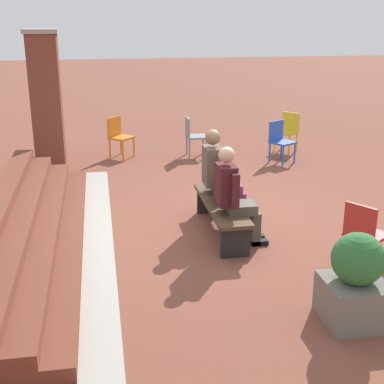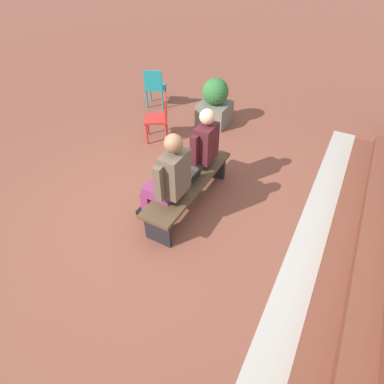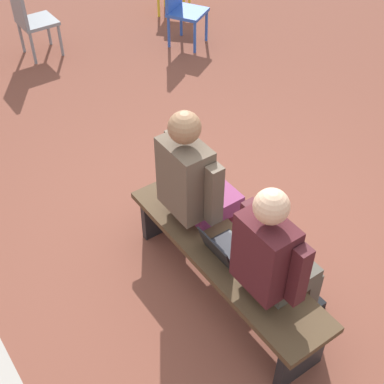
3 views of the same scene
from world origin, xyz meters
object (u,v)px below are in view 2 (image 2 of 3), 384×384
Objects in this scene: bench at (189,186)px; plastic_chair_far_left at (160,116)px; person_adult at (168,179)px; plastic_chair_far_right at (155,86)px; laptop at (191,177)px; person_student at (199,149)px; planter at (215,103)px.

bench is 2.14× the size of plastic_chair_far_left.
plastic_chair_far_right is (-2.95, -2.24, -0.25)m from person_adult.
plastic_chair_far_left reaches higher than laptop.
laptop is at bearing 11.38° from person_student.
laptop is 3.43m from plastic_chair_far_right.
plastic_chair_far_left is at bearing -134.56° from bench.
person_adult is 2.25m from plastic_chair_far_left.
person_adult is 1.65× the size of plastic_chair_far_left.
plastic_chair_far_left is (-0.97, -1.33, -0.23)m from person_student.
plastic_chair_far_left is at bearing -133.94° from laptop.
person_adult is (0.83, -0.00, 0.02)m from person_student.
bench is 0.55m from person_student.
plastic_chair_far_right is (-2.13, -2.25, -0.23)m from person_student.
plastic_chair_far_left is 1.47m from plastic_chair_far_right.
plastic_chair_far_right is at bearing -133.45° from person_student.
person_adult reaches higher than person_student.
person_adult is 1.65× the size of plastic_chair_far_right.
person_adult reaches higher than laptop.
person_adult is at bearing -0.20° from person_student.
person_student is 2.17m from planter.
person_student is 0.45m from laptop.
person_adult is 1.47× the size of planter.
person_adult is at bearing -10.65° from laptop.
person_student is at bearing 19.51° from planter.
bench is 2.56m from planter.
plastic_chair_far_right is 1.53m from planter.
person_student reaches higher than plastic_chair_far_left.
person_student is 1.59× the size of plastic_chair_far_left.
person_adult is at bearing 14.07° from planter.
person_student reaches higher than plastic_chair_far_right.
laptop is 1.96m from plastic_chair_far_left.
bench is 1.97m from plastic_chair_far_left.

